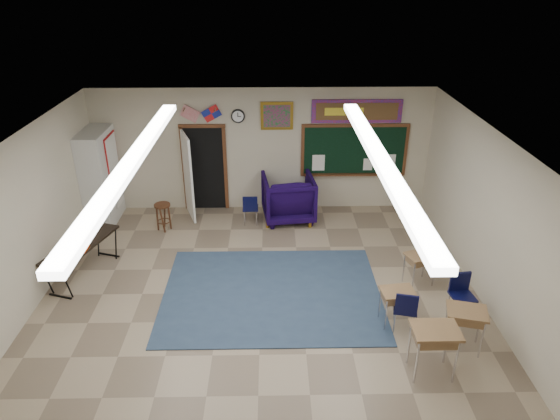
{
  "coord_description": "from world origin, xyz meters",
  "views": [
    {
      "loc": [
        0.21,
        -6.83,
        5.48
      ],
      "look_at": [
        0.37,
        1.5,
        1.38
      ],
      "focal_mm": 32.0,
      "sensor_mm": 36.0,
      "label": 1
    }
  ],
  "objects_px": {
    "wooden_stool": "(163,217)",
    "wingback_armchair": "(288,198)",
    "student_desk_front_right": "(419,268)",
    "student_desk_front_left": "(396,305)",
    "folding_table": "(83,258)"
  },
  "relations": [
    {
      "from": "wooden_stool",
      "to": "wingback_armchair",
      "type": "bearing_deg",
      "value": 10.26
    },
    {
      "from": "wingback_armchair",
      "to": "student_desk_front_right",
      "type": "xyz_separation_m",
      "value": [
        2.38,
        -2.8,
        -0.18
      ]
    },
    {
      "from": "student_desk_front_left",
      "to": "wooden_stool",
      "type": "distance_m",
      "value": 5.7
    },
    {
      "from": "student_desk_front_left",
      "to": "folding_table",
      "type": "xyz_separation_m",
      "value": [
        -5.73,
        1.56,
        0.02
      ]
    },
    {
      "from": "student_desk_front_right",
      "to": "folding_table",
      "type": "height_order",
      "value": "folding_table"
    },
    {
      "from": "student_desk_front_left",
      "to": "student_desk_front_right",
      "type": "distance_m",
      "value": 1.36
    },
    {
      "from": "wingback_armchair",
      "to": "student_desk_front_right",
      "type": "distance_m",
      "value": 3.68
    },
    {
      "from": "folding_table",
      "to": "student_desk_front_right",
      "type": "bearing_deg",
      "value": 14.38
    },
    {
      "from": "student_desk_front_left",
      "to": "wooden_stool",
      "type": "bearing_deg",
      "value": 136.63
    },
    {
      "from": "student_desk_front_right",
      "to": "student_desk_front_left",
      "type": "bearing_deg",
      "value": -140.48
    },
    {
      "from": "wingback_armchair",
      "to": "student_desk_front_right",
      "type": "bearing_deg",
      "value": 123.62
    },
    {
      "from": "student_desk_front_left",
      "to": "student_desk_front_right",
      "type": "xyz_separation_m",
      "value": [
        0.7,
        1.16,
        -0.01
      ]
    },
    {
      "from": "wingback_armchair",
      "to": "student_desk_front_left",
      "type": "distance_m",
      "value": 4.3
    },
    {
      "from": "wingback_armchair",
      "to": "folding_table",
      "type": "xyz_separation_m",
      "value": [
        -4.05,
        -2.4,
        -0.15
      ]
    },
    {
      "from": "student_desk_front_right",
      "to": "folding_table",
      "type": "distance_m",
      "value": 6.44
    }
  ]
}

